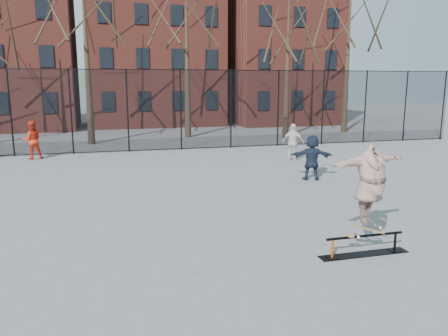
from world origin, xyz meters
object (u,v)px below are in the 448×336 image
object	(u,v)px
skate_rail	(364,247)
bystander_red	(32,140)
skater	(370,191)
bystander_white	(293,142)
bystander_navy	(312,157)
skateboard	(367,232)

from	to	relation	value
skate_rail	bystander_red	bearing A→B (deg)	121.09
skater	bystander_red	size ratio (longest dim) A/B	1.15
bystander_white	bystander_navy	size ratio (longest dim) A/B	1.02
skate_rail	skater	bearing A→B (deg)	0.00
skater	skateboard	bearing A→B (deg)	0.00
skate_rail	skateboard	size ratio (longest dim) A/B	2.43
bystander_white	bystander_navy	bearing A→B (deg)	112.17
skate_rail	bystander_navy	size ratio (longest dim) A/B	1.19
bystander_red	skater	bearing A→B (deg)	105.01
skateboard	bystander_white	world-z (taller)	bystander_white
bystander_navy	skateboard	bearing A→B (deg)	91.08
bystander_white	bystander_navy	world-z (taller)	bystander_white
skate_rail	skater	size ratio (longest dim) A/B	0.97
skateboard	bystander_white	size ratio (longest dim) A/B	0.48
bystander_red	skateboard	bearing A→B (deg)	105.01
bystander_red	bystander_white	bearing A→B (deg)	146.65
bystander_navy	bystander_red	bearing A→B (deg)	-16.85
skateboard	skater	distance (m)	0.84
bystander_red	bystander_navy	size ratio (longest dim) A/B	1.07
skate_rail	skater	xyz separation A→B (m)	(0.04, 0.00, 1.14)
skater	bystander_navy	xyz separation A→B (m)	(1.95, 6.48, -0.51)
skate_rail	bystander_white	distance (m)	10.51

